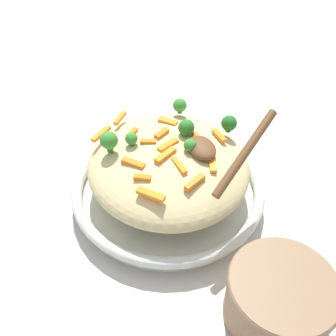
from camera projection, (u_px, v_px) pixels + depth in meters
ground_plane at (168, 198)px, 0.65m from camera, size 2.40×2.40×0.00m
serving_bowl at (168, 189)px, 0.64m from camera, size 0.32×0.32×0.04m
pasta_mound at (168, 165)px, 0.60m from camera, size 0.26×0.25×0.08m
carrot_piece_0 at (142, 178)px, 0.53m from camera, size 0.02×0.03×0.01m
carrot_piece_1 at (132, 133)px, 0.60m from camera, size 0.02×0.02×0.01m
carrot_piece_2 at (133, 163)px, 0.55m from camera, size 0.03×0.03×0.01m
carrot_piece_3 at (151, 194)px, 0.51m from camera, size 0.04×0.03×0.01m
carrot_piece_4 at (220, 137)px, 0.60m from camera, size 0.03×0.01×0.01m
carrot_piece_5 at (198, 141)px, 0.58m from camera, size 0.03×0.01×0.01m
carrot_piece_6 at (168, 145)px, 0.57m from camera, size 0.02×0.04×0.01m
carrot_piece_7 at (148, 141)px, 0.58m from camera, size 0.02×0.03×0.01m
carrot_piece_8 at (195, 182)px, 0.52m from camera, size 0.02×0.04×0.01m
carrot_piece_9 at (180, 165)px, 0.54m from camera, size 0.04×0.01×0.01m
carrot_piece_10 at (120, 118)px, 0.63m from camera, size 0.03×0.03×0.01m
carrot_piece_11 at (168, 121)px, 0.62m from camera, size 0.03×0.03×0.01m
carrot_piece_12 at (164, 133)px, 0.59m from camera, size 0.02×0.03×0.01m
carrot_piece_13 at (165, 155)px, 0.56m from camera, size 0.03×0.04×0.01m
carrot_piece_14 at (212, 165)px, 0.55m from camera, size 0.03×0.02×0.01m
carrot_piece_15 at (101, 134)px, 0.60m from camera, size 0.03×0.04×0.01m
broccoli_floret_0 at (180, 105)px, 0.64m from camera, size 0.02×0.02×0.03m
broccoli_floret_1 at (131, 139)px, 0.57m from camera, size 0.02×0.02×0.02m
broccoli_floret_2 at (229, 123)px, 0.60m from camera, size 0.02×0.02×0.03m
broccoli_floret_3 at (186, 128)px, 0.59m from camera, size 0.03×0.03×0.03m
broccoli_floret_4 at (190, 145)px, 0.56m from camera, size 0.02×0.02×0.02m
broccoli_floret_5 at (109, 141)px, 0.56m from camera, size 0.03×0.03×0.03m
serving_spoon at (216, 149)px, 0.55m from camera, size 0.13×0.13×0.07m
companion_bowl at (279, 298)px, 0.47m from camera, size 0.14×0.14×0.08m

